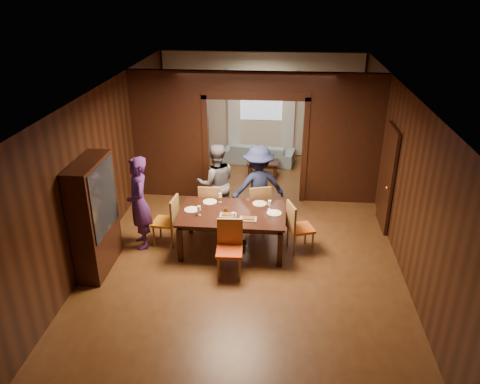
# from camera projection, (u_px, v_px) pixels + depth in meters

# --- Properties ---
(floor) EXTENTS (9.00, 9.00, 0.00)m
(floor) POSITION_uv_depth(u_px,v_px,m) (249.00, 231.00, 9.47)
(floor) COLOR #563018
(floor) RESTS_ON ground
(ceiling) EXTENTS (5.50, 9.00, 0.02)m
(ceiling) POSITION_uv_depth(u_px,v_px,m) (251.00, 88.00, 8.25)
(ceiling) COLOR silver
(ceiling) RESTS_ON room_walls
(room_walls) EXTENTS (5.52, 9.01, 2.90)m
(room_walls) POSITION_uv_depth(u_px,v_px,m) (256.00, 132.00, 10.54)
(room_walls) COLOR black
(room_walls) RESTS_ON floor
(person_purple) EXTENTS (0.66, 0.77, 1.79)m
(person_purple) POSITION_uv_depth(u_px,v_px,m) (139.00, 203.00, 8.61)
(person_purple) COLOR #44205D
(person_purple) RESTS_ON floor
(person_grey) EXTENTS (0.96, 0.84, 1.68)m
(person_grey) POSITION_uv_depth(u_px,v_px,m) (216.00, 183.00, 9.56)
(person_grey) COLOR #5B5A61
(person_grey) RESTS_ON floor
(person_navy) EXTENTS (1.25, 0.96, 1.70)m
(person_navy) POSITION_uv_depth(u_px,v_px,m) (258.00, 186.00, 9.40)
(person_navy) COLOR #192040
(person_navy) RESTS_ON floor
(sofa) EXTENTS (1.99, 1.03, 0.55)m
(sofa) POSITION_uv_depth(u_px,v_px,m) (259.00, 153.00, 12.83)
(sofa) COLOR #88A4B2
(sofa) RESTS_ON floor
(serving_bowl) EXTENTS (0.31, 0.31, 0.08)m
(serving_bowl) POSITION_uv_depth(u_px,v_px,m) (238.00, 209.00, 8.59)
(serving_bowl) COLOR black
(serving_bowl) RESTS_ON dining_table
(dining_table) EXTENTS (1.94, 1.21, 0.76)m
(dining_table) POSITION_uv_depth(u_px,v_px,m) (233.00, 230.00, 8.73)
(dining_table) COLOR black
(dining_table) RESTS_ON floor
(coffee_table) EXTENTS (0.80, 0.50, 0.40)m
(coffee_table) POSITION_uv_depth(u_px,v_px,m) (263.00, 169.00, 11.99)
(coffee_table) COLOR black
(coffee_table) RESTS_ON floor
(chair_left) EXTENTS (0.48, 0.48, 0.97)m
(chair_left) POSITION_uv_depth(u_px,v_px,m) (165.00, 220.00, 8.86)
(chair_left) COLOR orange
(chair_left) RESTS_ON floor
(chair_right) EXTENTS (0.56, 0.56, 0.97)m
(chair_right) POSITION_uv_depth(u_px,v_px,m) (301.00, 227.00, 8.63)
(chair_right) COLOR #E15D15
(chair_right) RESTS_ON floor
(chair_far_l) EXTENTS (0.45, 0.45, 0.97)m
(chair_far_l) POSITION_uv_depth(u_px,v_px,m) (211.00, 205.00, 9.45)
(chair_far_l) COLOR red
(chair_far_l) RESTS_ON floor
(chair_far_r) EXTENTS (0.55, 0.55, 0.97)m
(chair_far_r) POSITION_uv_depth(u_px,v_px,m) (258.00, 205.00, 9.44)
(chair_far_r) COLOR orange
(chair_far_r) RESTS_ON floor
(chair_near) EXTENTS (0.46, 0.46, 0.97)m
(chair_near) POSITION_uv_depth(u_px,v_px,m) (229.00, 250.00, 7.91)
(chair_near) COLOR red
(chair_near) RESTS_ON floor
(hutch) EXTENTS (0.40, 1.20, 2.00)m
(hutch) POSITION_uv_depth(u_px,v_px,m) (94.00, 217.00, 7.90)
(hutch) COLOR black
(hutch) RESTS_ON floor
(door_right) EXTENTS (0.06, 0.90, 2.10)m
(door_right) POSITION_uv_depth(u_px,v_px,m) (387.00, 178.00, 9.26)
(door_right) COLOR black
(door_right) RESTS_ON floor
(window_far) EXTENTS (1.20, 0.03, 1.30)m
(window_far) POSITION_uv_depth(u_px,v_px,m) (262.00, 97.00, 12.76)
(window_far) COLOR silver
(window_far) RESTS_ON back_wall
(curtain_left) EXTENTS (0.35, 0.06, 2.40)m
(curtain_left) POSITION_uv_depth(u_px,v_px,m) (234.00, 112.00, 12.98)
(curtain_left) COLOR white
(curtain_left) RESTS_ON back_wall
(curtain_right) EXTENTS (0.35, 0.06, 2.40)m
(curtain_right) POSITION_uv_depth(u_px,v_px,m) (288.00, 114.00, 12.86)
(curtain_right) COLOR white
(curtain_right) RESTS_ON back_wall
(plate_left) EXTENTS (0.27, 0.27, 0.01)m
(plate_left) POSITION_uv_depth(u_px,v_px,m) (192.00, 210.00, 8.65)
(plate_left) COLOR white
(plate_left) RESTS_ON dining_table
(plate_far_l) EXTENTS (0.27, 0.27, 0.01)m
(plate_far_l) POSITION_uv_depth(u_px,v_px,m) (210.00, 202.00, 8.95)
(plate_far_l) COLOR white
(plate_far_l) RESTS_ON dining_table
(plate_far_r) EXTENTS (0.27, 0.27, 0.01)m
(plate_far_r) POSITION_uv_depth(u_px,v_px,m) (260.00, 204.00, 8.88)
(plate_far_r) COLOR silver
(plate_far_r) RESTS_ON dining_table
(plate_right) EXTENTS (0.27, 0.27, 0.01)m
(plate_right) POSITION_uv_depth(u_px,v_px,m) (274.00, 213.00, 8.53)
(plate_right) COLOR silver
(plate_right) RESTS_ON dining_table
(plate_near) EXTENTS (0.27, 0.27, 0.01)m
(plate_near) POSITION_uv_depth(u_px,v_px,m) (228.00, 222.00, 8.20)
(plate_near) COLOR silver
(plate_near) RESTS_ON dining_table
(platter_a) EXTENTS (0.30, 0.20, 0.04)m
(platter_a) POSITION_uv_depth(u_px,v_px,m) (228.00, 215.00, 8.44)
(platter_a) COLOR gray
(platter_a) RESTS_ON dining_table
(platter_b) EXTENTS (0.30, 0.20, 0.04)m
(platter_b) POSITION_uv_depth(u_px,v_px,m) (248.00, 218.00, 8.31)
(platter_b) COLOR gray
(platter_b) RESTS_ON dining_table
(wineglass_left) EXTENTS (0.08, 0.08, 0.18)m
(wineglass_left) POSITION_uv_depth(u_px,v_px,m) (199.00, 211.00, 8.43)
(wineglass_left) COLOR white
(wineglass_left) RESTS_ON dining_table
(wineglass_far) EXTENTS (0.08, 0.08, 0.18)m
(wineglass_far) POSITION_uv_depth(u_px,v_px,m) (220.00, 198.00, 8.92)
(wineglass_far) COLOR silver
(wineglass_far) RESTS_ON dining_table
(wineglass_right) EXTENTS (0.08, 0.08, 0.18)m
(wineglass_right) POSITION_uv_depth(u_px,v_px,m) (270.00, 205.00, 8.63)
(wineglass_right) COLOR silver
(wineglass_right) RESTS_ON dining_table
(tumbler) EXTENTS (0.07, 0.07, 0.14)m
(tumbler) POSITION_uv_depth(u_px,v_px,m) (233.00, 216.00, 8.27)
(tumbler) COLOR white
(tumbler) RESTS_ON dining_table
(condiment_jar) EXTENTS (0.08, 0.08, 0.11)m
(condiment_jar) POSITION_uv_depth(u_px,v_px,m) (226.00, 210.00, 8.52)
(condiment_jar) COLOR #462610
(condiment_jar) RESTS_ON dining_table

